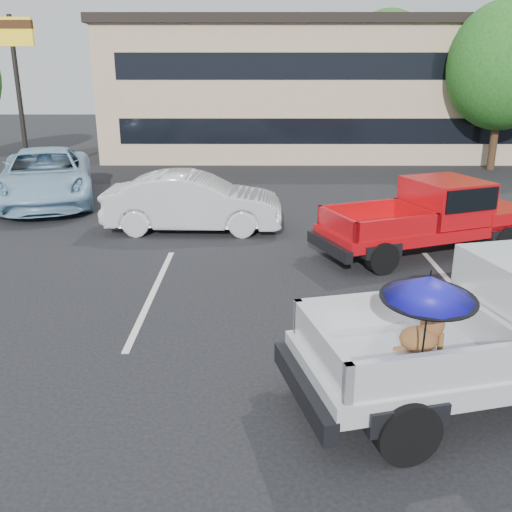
# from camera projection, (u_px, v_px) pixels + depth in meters

# --- Properties ---
(ground) EXTENTS (90.00, 90.00, 0.00)m
(ground) POSITION_uv_depth(u_px,v_px,m) (316.00, 339.00, 9.25)
(ground) COLOR black
(ground) RESTS_ON ground
(stripe_left) EXTENTS (0.12, 5.00, 0.01)m
(stripe_left) POSITION_uv_depth(u_px,v_px,m) (153.00, 292.00, 11.15)
(stripe_left) COLOR silver
(stripe_left) RESTS_ON ground
(stripe_right) EXTENTS (0.12, 5.00, 0.01)m
(stripe_right) POSITION_uv_depth(u_px,v_px,m) (460.00, 293.00, 11.13)
(stripe_right) COLOR silver
(stripe_right) RESTS_ON ground
(motel_building) EXTENTS (20.40, 8.40, 6.30)m
(motel_building) POSITION_uv_depth(u_px,v_px,m) (318.00, 87.00, 28.13)
(motel_building) COLOR tan
(motel_building) RESTS_ON ground
(motel_sign) EXTENTS (1.60, 0.22, 6.00)m
(motel_sign) POSITION_uv_depth(u_px,v_px,m) (14.00, 53.00, 21.08)
(motel_sign) COLOR black
(motel_sign) RESTS_ON ground
(tree_right) EXTENTS (4.46, 4.46, 6.78)m
(tree_right) POSITION_uv_depth(u_px,v_px,m) (503.00, 66.00, 23.06)
(tree_right) COLOR #332114
(tree_right) RESTS_ON ground
(tree_back) EXTENTS (4.68, 4.68, 7.11)m
(tree_back) POSITION_uv_depth(u_px,v_px,m) (387.00, 62.00, 30.59)
(tree_back) COLOR #332114
(tree_back) RESTS_ON ground
(red_pickup) EXTENTS (5.53, 3.60, 1.72)m
(red_pickup) POSITION_uv_depth(u_px,v_px,m) (439.00, 213.00, 13.33)
(red_pickup) COLOR black
(red_pickup) RESTS_ON ground
(silver_sedan) EXTENTS (4.72, 1.74, 1.54)m
(silver_sedan) POSITION_uv_depth(u_px,v_px,m) (193.00, 202.00, 15.18)
(silver_sedan) COLOR silver
(silver_sedan) RESTS_ON ground
(blue_suv) EXTENTS (4.43, 6.65, 1.70)m
(blue_suv) POSITION_uv_depth(u_px,v_px,m) (45.00, 176.00, 18.28)
(blue_suv) COLOR #8BB3CF
(blue_suv) RESTS_ON ground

